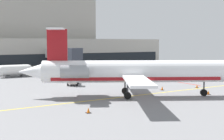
{
  "coord_description": "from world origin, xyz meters",
  "views": [
    {
      "loc": [
        -23.45,
        -30.78,
        7.03
      ],
      "look_at": [
        -0.06,
        7.01,
        3.0
      ],
      "focal_mm": 49.0,
      "sensor_mm": 36.0,
      "label": 1
    }
  ],
  "objects_px": {
    "belt_loader": "(73,79)",
    "fuel_tank": "(15,70)",
    "regional_jet": "(132,72)",
    "pushback_tractor": "(139,74)"
  },
  "relations": [
    {
      "from": "pushback_tractor",
      "to": "fuel_tank",
      "type": "distance_m",
      "value": 25.11
    },
    {
      "from": "regional_jet",
      "to": "fuel_tank",
      "type": "distance_m",
      "value": 31.78
    },
    {
      "from": "pushback_tractor",
      "to": "belt_loader",
      "type": "xyz_separation_m",
      "value": [
        -14.26,
        -1.07,
        0.01
      ]
    },
    {
      "from": "pushback_tractor",
      "to": "fuel_tank",
      "type": "bearing_deg",
      "value": 140.39
    },
    {
      "from": "belt_loader",
      "to": "fuel_tank",
      "type": "xyz_separation_m",
      "value": [
        -5.09,
        17.07,
        0.35
      ]
    },
    {
      "from": "pushback_tractor",
      "to": "belt_loader",
      "type": "relative_size",
      "value": 0.94
    },
    {
      "from": "regional_jet",
      "to": "fuel_tank",
      "type": "bearing_deg",
      "value": 102.91
    },
    {
      "from": "belt_loader",
      "to": "fuel_tank",
      "type": "height_order",
      "value": "fuel_tank"
    },
    {
      "from": "fuel_tank",
      "to": "regional_jet",
      "type": "bearing_deg",
      "value": -77.09
    },
    {
      "from": "pushback_tractor",
      "to": "belt_loader",
      "type": "bearing_deg",
      "value": -175.73
    }
  ]
}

